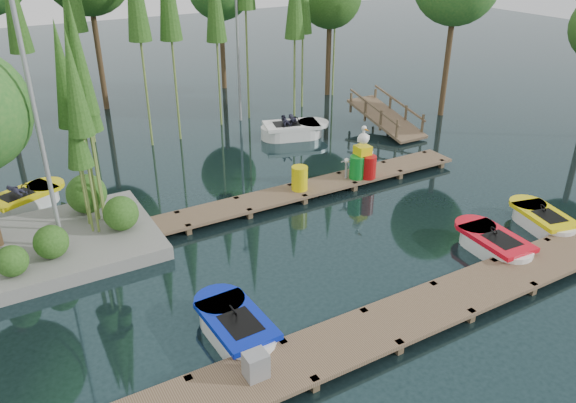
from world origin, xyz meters
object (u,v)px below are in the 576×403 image
island (5,146)px  drum_cluster (363,162)px  yellow_barrel (300,178)px  boat_yellow_far (25,200)px  boat_blue (236,327)px  boat_red (494,245)px  utility_cabinet (256,365)px

island → drum_cluster: bearing=-4.9°
island → yellow_barrel: size_ratio=8.27×
boat_yellow_far → drum_cluster: drum_cluster is taller
boat_blue → yellow_barrel: yellow_barrel is taller
yellow_barrel → drum_cluster: (2.52, -0.15, 0.13)m
yellow_barrel → boat_red: bearing=-63.4°
island → yellow_barrel: island is taller
boat_blue → utility_cabinet: (-0.31, -1.60, 0.32)m
boat_yellow_far → drum_cluster: bearing=-25.3°
utility_cabinet → boat_red: bearing=8.7°
utility_cabinet → yellow_barrel: (5.22, 7.00, 0.13)m
boat_yellow_far → yellow_barrel: (8.10, -3.82, 0.43)m
island → yellow_barrel: (8.40, -0.79, -2.48)m
island → boat_yellow_far: bearing=84.4°
boat_yellow_far → utility_cabinet: size_ratio=5.16×
boat_blue → boat_red: size_ratio=1.02×
utility_cabinet → boat_blue: bearing=79.1°
boat_red → yellow_barrel: bearing=120.2°
island → drum_cluster: 11.21m
boat_yellow_far → drum_cluster: size_ratio=1.55×
boat_red → boat_yellow_far: bearing=142.5°
boat_blue → yellow_barrel: 7.31m
island → boat_yellow_far: island is taller
island → boat_red: island is taller
yellow_barrel → boat_blue: bearing=-132.3°
boat_blue → boat_yellow_far: boat_yellow_far is taller
boat_blue → yellow_barrel: bearing=45.6°
boat_blue → drum_cluster: size_ratio=1.44×
boat_red → island: bearing=153.4°
boat_red → drum_cluster: 5.65m
island → boat_blue: bearing=-60.6°
island → boat_red: (11.29, -6.54, -2.94)m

